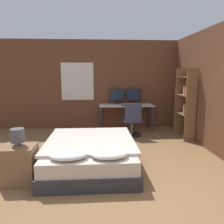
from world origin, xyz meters
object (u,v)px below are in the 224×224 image
at_px(keyboard, 127,105).
at_px(computer_mouse, 136,105).
at_px(desk, 126,108).
at_px(monitor_right, 134,95).
at_px(monitor_left, 117,96).
at_px(bed, 90,154).
at_px(bedside_lamp, 17,136).
at_px(bookshelf, 187,100).
at_px(nightstand, 20,164).
at_px(office_chair, 132,122).

distance_m(keyboard, computer_mouse, 0.27).
bearing_deg(desk, monitor_right, 39.13).
distance_m(monitor_left, monitor_right, 0.51).
height_order(bed, bedside_lamp, bedside_lamp).
bearing_deg(monitor_right, bedside_lamp, -124.95).
bearing_deg(keyboard, desk, 90.00).
bearing_deg(bed, bookshelf, 33.95).
bearing_deg(monitor_left, nightstand, -118.65).
relative_size(nightstand, bedside_lamp, 2.15).
bearing_deg(nightstand, office_chair, 48.67).
height_order(nightstand, monitor_right, monitor_right).
xyz_separation_m(desk, monitor_right, (0.26, 0.21, 0.35)).
relative_size(monitor_right, keyboard, 1.26).
relative_size(bedside_lamp, keyboard, 0.78).
bearing_deg(bookshelf, monitor_right, 135.16).
height_order(bed, monitor_left, monitor_left).
xyz_separation_m(bed, bookshelf, (2.44, 1.64, 0.76)).
bearing_deg(desk, office_chair, -82.94).
height_order(office_chair, bookshelf, bookshelf).
xyz_separation_m(bedside_lamp, monitor_left, (1.83, 3.35, 0.27)).
height_order(bed, computer_mouse, computer_mouse).
bearing_deg(bedside_lamp, office_chair, 48.67).
height_order(nightstand, bookshelf, bookshelf).
relative_size(desk, keyboard, 4.53).
xyz_separation_m(nightstand, bookshelf, (3.53, 2.16, 0.71)).
height_order(desk, monitor_right, monitor_right).
height_order(bedside_lamp, monitor_right, monitor_right).
bearing_deg(office_chair, monitor_right, 78.99).
distance_m(bed, nightstand, 1.20).
height_order(monitor_right, bookshelf, bookshelf).
bearing_deg(office_chair, bedside_lamp, -131.33).
bearing_deg(bed, monitor_right, 66.08).
distance_m(bed, desk, 2.84).
bearing_deg(keyboard, office_chair, -79.94).
distance_m(bed, monitor_right, 3.19).
height_order(bed, desk, desk).
height_order(bed, nightstand, nightstand).
xyz_separation_m(bed, keyboard, (1.00, 2.42, 0.54)).
distance_m(bedside_lamp, office_chair, 3.30).
xyz_separation_m(computer_mouse, office_chair, (-0.18, -0.47, -0.42)).
bearing_deg(office_chair, bed, -119.09).
relative_size(monitor_right, office_chair, 0.48).
bearing_deg(monitor_left, bed, -104.74).
xyz_separation_m(nightstand, bedside_lamp, (-0.00, 0.00, 0.46)).
bearing_deg(desk, nightstand, -123.58).
distance_m(bedside_lamp, keyboard, 3.60).
bearing_deg(office_chair, keyboard, 100.06).
height_order(bed, office_chair, office_chair).
bearing_deg(nightstand, monitor_left, 61.35).
bearing_deg(bedside_lamp, nightstand, 0.00).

